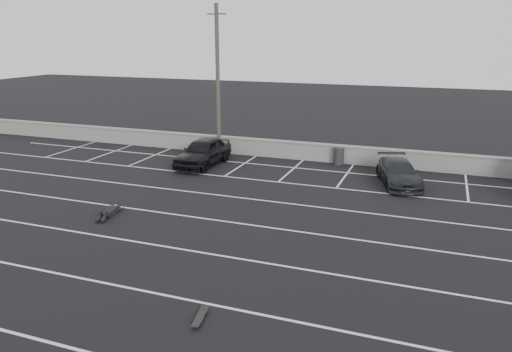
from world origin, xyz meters
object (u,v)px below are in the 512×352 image
at_px(car_right, 399,173).
at_px(trash_bin, 339,156).
at_px(utility_pole, 218,81).
at_px(person, 111,208).
at_px(skateboard, 200,317).
at_px(car_left, 203,152).

relative_size(car_right, trash_bin, 4.23).
relative_size(utility_pole, person, 3.67).
xyz_separation_m(car_right, utility_pole, (-10.96, 2.49, 3.93)).
distance_m(utility_pole, skateboard, 19.00).
relative_size(utility_pole, trash_bin, 9.01).
bearing_deg(skateboard, person, 129.64).
height_order(car_left, person, car_left).
distance_m(car_right, utility_pole, 11.91).
bearing_deg(car_left, trash_bin, 22.90).
height_order(utility_pole, trash_bin, utility_pole).
xyz_separation_m(car_left, person, (-0.11, -8.53, -0.55)).
relative_size(car_right, person, 1.72).
height_order(car_left, trash_bin, car_left).
bearing_deg(utility_pole, car_right, -12.78).
bearing_deg(person, car_left, 75.55).
relative_size(car_left, utility_pole, 0.51).
bearing_deg(skateboard, utility_pole, 102.43).
height_order(trash_bin, person, trash_bin).
bearing_deg(skateboard, car_left, 105.45).
bearing_deg(person, skateboard, -53.62).
height_order(car_left, utility_pole, utility_pole).
bearing_deg(car_right, trash_bin, 123.87).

